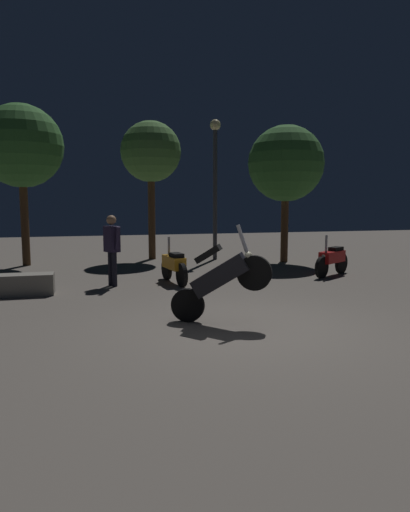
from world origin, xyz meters
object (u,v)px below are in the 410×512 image
(motorcycle_black_foreground, at_px, (220,279))
(motorcycle_red_parked_left, at_px, (332,259))
(motorcycle_orange_parked_right, at_px, (174,265))
(person_rider_beside, at_px, (112,244))
(streetlamp_near, at_px, (215,171))

(motorcycle_black_foreground, distance_m, motorcycle_red_parked_left, 5.78)
(motorcycle_black_foreground, xyz_separation_m, motorcycle_orange_parked_right, (-0.05, 3.84, -0.31))
(motorcycle_black_foreground, distance_m, person_rider_beside, 4.13)
(motorcycle_red_parked_left, height_order, person_rider_beside, person_rider_beside)
(person_rider_beside, distance_m, streetlamp_near, 5.88)
(motorcycle_orange_parked_right, bearing_deg, motorcycle_red_parked_left, -98.08)
(motorcycle_black_foreground, bearing_deg, person_rider_beside, 139.58)
(motorcycle_orange_parked_right, relative_size, person_rider_beside, 0.99)
(person_rider_beside, bearing_deg, motorcycle_orange_parked_right, -29.40)
(motorcycle_red_parked_left, height_order, motorcycle_orange_parked_right, same)
(motorcycle_orange_parked_right, distance_m, person_rider_beside, 1.56)
(person_rider_beside, bearing_deg, motorcycle_black_foreground, -98.00)
(motorcycle_orange_parked_right, bearing_deg, motorcycle_black_foreground, 171.78)
(motorcycle_red_parked_left, xyz_separation_m, motorcycle_orange_parked_right, (-4.30, -0.06, 0.00))
(motorcycle_red_parked_left, distance_m, streetlamp_near, 5.26)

